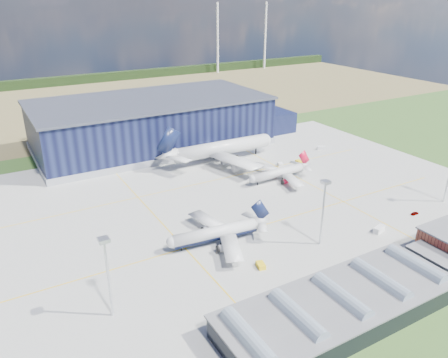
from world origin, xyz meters
TOP-DOWN VIEW (x-y plane):
  - ground at (0.00, 0.00)m, footprint 600.00×600.00m
  - apron at (0.00, 10.00)m, footprint 220.00×160.00m
  - farmland at (0.00, 220.00)m, footprint 600.00×220.00m
  - treeline at (0.00, 300.00)m, footprint 600.00×8.00m
  - hangar at (2.81, 94.80)m, footprint 145.00×62.00m
  - glass_concourse at (-6.45, -60.00)m, footprint 78.00×23.00m
  - light_mast_west at (-60.00, -30.00)m, footprint 2.60×2.60m
  - light_mast_center at (10.00, -30.00)m, footprint 2.60×2.60m
  - airliner_navy at (-19.69, -12.00)m, footprint 41.66×40.93m
  - airliner_red at (30.14, 20.98)m, footprint 35.10×34.38m
  - airliner_widebody at (21.16, 55.00)m, footprint 64.92×63.55m
  - gse_tug_a at (-14.63, -31.36)m, footprint 2.97×3.98m
  - gse_van_a at (33.43, -34.15)m, footprint 5.25×3.31m
  - gse_cart_a at (42.27, 34.84)m, footprint 3.28×3.89m
  - gse_van_b at (75.54, 43.13)m, footprint 4.72×3.93m
  - gse_tug_c at (52.23, 33.26)m, footprint 2.42×3.54m
  - gse_cart_b at (33.04, 19.07)m, footprint 3.10×3.07m
  - car_a at (55.43, -31.73)m, footprint 3.41×1.39m
  - car_b at (-10.64, -48.00)m, footprint 4.07×2.61m

SIDE VIEW (x-z plane):
  - ground at x=0.00m, z-range 0.00..0.00m
  - farmland at x=0.00m, z-range -0.01..0.01m
  - apron at x=0.00m, z-range -0.01..0.07m
  - gse_cart_b at x=33.04m, z-range 0.00..1.13m
  - car_a at x=55.43m, z-range 0.00..1.16m
  - car_b at x=-10.64m, z-range 0.00..1.27m
  - gse_cart_a at x=42.27m, z-range 0.00..1.44m
  - gse_tug_c at x=52.23m, z-range 0.00..1.46m
  - gse_tug_a at x=-14.63m, z-range 0.00..1.48m
  - gse_van_b at x=75.54m, z-range 0.00..1.98m
  - gse_van_a at x=33.43m, z-range 0.00..2.12m
  - glass_concourse at x=-6.45m, z-range -0.61..7.99m
  - treeline at x=0.00m, z-range 0.00..8.00m
  - airliner_red at x=30.14m, z-range 0.00..11.17m
  - airliner_navy at x=-19.69m, z-range 0.00..12.40m
  - airliner_widebody at x=21.16m, z-range 0.00..20.89m
  - hangar at x=2.81m, z-range -1.43..24.67m
  - light_mast_west at x=-60.00m, z-range 3.93..26.93m
  - light_mast_center at x=10.00m, z-range 3.93..26.93m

